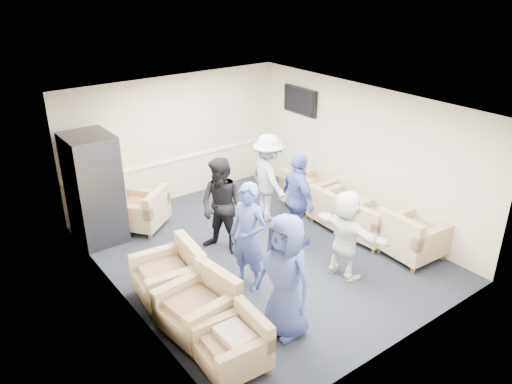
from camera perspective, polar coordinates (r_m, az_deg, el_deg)
floor at (r=9.05m, az=0.49°, el=-6.93°), size 6.00×6.00×0.00m
ceiling at (r=7.99m, az=0.55°, el=9.85°), size 6.00×6.00×0.00m
back_wall at (r=10.81m, az=-9.19°, el=6.01°), size 5.00×0.02×2.70m
front_wall at (r=6.57m, az=16.68°, el=-7.51°), size 5.00×0.02×2.70m
left_wall at (r=7.34m, az=-15.26°, el=-3.76°), size 0.02×6.00×2.70m
right_wall at (r=10.03m, az=12.00°, el=4.32°), size 0.02×6.00×2.70m
chair_rail at (r=10.95m, az=-8.98°, el=3.75°), size 4.98×0.04×0.06m
tv at (r=11.00m, az=5.06°, el=10.32°), size 0.10×1.00×0.58m
armchair_left_near at (r=6.61m, az=-2.33°, el=-17.27°), size 0.85×0.85×0.63m
armchair_left_mid at (r=7.17m, az=-6.29°, el=-13.04°), size 1.01×1.01×0.73m
armchair_left_far at (r=7.86m, az=-9.55°, el=-9.48°), size 1.02×1.02×0.74m
armchair_right_near at (r=9.14m, az=17.21°, el=-5.07°), size 1.00×1.00×0.76m
armchair_right_midnear at (r=9.50m, az=12.84°, el=-3.66°), size 0.89×0.89×0.67m
armchair_right_midfar at (r=9.97m, az=9.03°, el=-1.91°), size 0.87×0.87×0.67m
armchair_right_far at (r=10.60m, az=5.76°, el=0.01°), size 0.89×0.89×0.70m
armchair_corner at (r=9.94m, az=-12.72°, el=-2.22°), size 1.23×1.23×0.71m
vending_machine at (r=9.53m, az=-18.00°, el=0.40°), size 0.83×0.97×2.04m
backpack at (r=8.11m, az=-6.70°, el=-9.23°), size 0.28×0.21×0.46m
pillow at (r=6.49m, az=-2.42°, el=-16.12°), size 0.37×0.49×0.14m
person_front_left at (r=6.80m, az=3.37°, el=-9.63°), size 0.70×0.96×1.82m
person_mid_left at (r=7.75m, az=-0.89°, el=-5.14°), size 0.61×0.75×1.77m
person_back_left at (r=8.72m, az=-3.86°, el=-1.70°), size 0.96×1.06×1.76m
person_back_right at (r=9.87m, az=1.47°, el=1.64°), size 0.84×1.24×1.78m
person_mid_right at (r=8.99m, az=4.83°, el=-0.88°), size 0.65×1.10×1.76m
person_front_right at (r=8.19m, az=10.24°, el=-4.80°), size 0.57×1.45×1.53m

